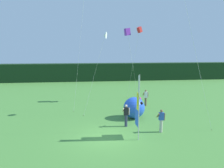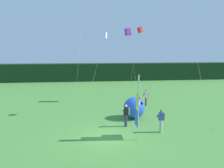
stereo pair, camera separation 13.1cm
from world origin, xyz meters
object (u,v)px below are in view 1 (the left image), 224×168
at_px(inflatable_balloon, 134,108).
at_px(kite_red_box_2, 139,30).
at_px(kite_white_delta_1, 105,36).
at_px(person_mid_field, 146,97).
at_px(person_near_banner, 161,120).
at_px(banner_flag, 138,108).
at_px(person_far_left, 126,115).
at_px(kite_purple_box_0, 127,32).

bearing_deg(inflatable_balloon, kite_red_box_2, 73.50).
bearing_deg(kite_white_delta_1, person_mid_field, 27.58).
distance_m(person_mid_field, kite_red_box_2, 7.47).
xyz_separation_m(person_near_banner, inflatable_balloon, (-1.24, 3.46, 0.03)).
bearing_deg(banner_flag, kite_white_delta_1, 105.65).
bearing_deg(inflatable_balloon, person_far_left, -118.51).
height_order(person_mid_field, inflatable_balloon, inflatable_balloon).
height_order(person_mid_field, kite_red_box_2, kite_red_box_2).
relative_size(person_near_banner, person_far_left, 0.97).
height_order(person_far_left, kite_red_box_2, kite_red_box_2).
bearing_deg(kite_purple_box_0, inflatable_balloon, -94.73).
distance_m(banner_flag, person_mid_field, 8.85).
relative_size(person_near_banner, person_mid_field, 0.99).
bearing_deg(inflatable_balloon, person_near_banner, -70.27).
height_order(banner_flag, inflatable_balloon, banner_flag).
bearing_deg(kite_white_delta_1, kite_red_box_2, 47.78).
distance_m(person_near_banner, inflatable_balloon, 3.67).
height_order(banner_flag, kite_purple_box_0, kite_purple_box_0).
height_order(inflatable_balloon, kite_purple_box_0, kite_purple_box_0).
xyz_separation_m(person_near_banner, kite_purple_box_0, (-0.71, 9.92, 6.91)).
bearing_deg(person_far_left, person_near_banner, -32.35).
bearing_deg(kite_purple_box_0, kite_red_box_2, -6.80).
distance_m(person_far_left, kite_white_delta_1, 7.28).
bearing_deg(inflatable_balloon, kite_purple_box_0, 85.27).
height_order(banner_flag, person_mid_field, banner_flag).
xyz_separation_m(person_near_banner, person_mid_field, (0.88, 7.43, 0.01)).
xyz_separation_m(person_near_banner, kite_white_delta_1, (-3.63, 5.07, 6.22)).
bearing_deg(kite_purple_box_0, person_near_banner, -85.93).
distance_m(person_mid_field, kite_purple_box_0, 7.50).
xyz_separation_m(kite_purple_box_0, kite_white_delta_1, (-2.92, -4.84, -0.69)).
relative_size(banner_flag, kite_white_delta_1, 0.59).
bearing_deg(person_mid_field, banner_flag, -108.86).
xyz_separation_m(person_mid_field, person_far_left, (-3.20, -5.96, 0.02)).
height_order(person_mid_field, kite_white_delta_1, kite_white_delta_1).
height_order(kite_purple_box_0, kite_white_delta_1, kite_purple_box_0).
bearing_deg(person_mid_field, person_near_banner, -96.74).
relative_size(inflatable_balloon, kite_purple_box_0, 0.23).
xyz_separation_m(person_near_banner, person_far_left, (-2.32, 1.47, 0.03)).
distance_m(person_near_banner, kite_white_delta_1, 8.81).
height_order(person_far_left, kite_purple_box_0, kite_purple_box_0).
relative_size(person_mid_field, person_far_left, 0.98).
relative_size(banner_flag, person_far_left, 2.51).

